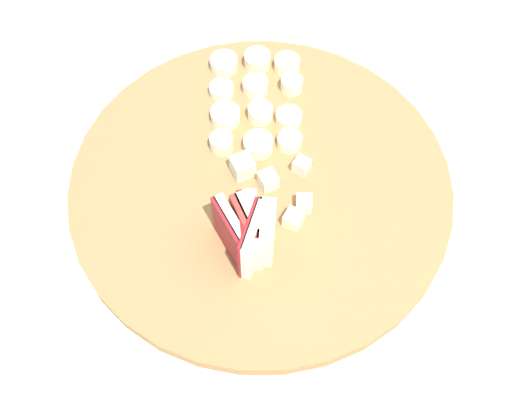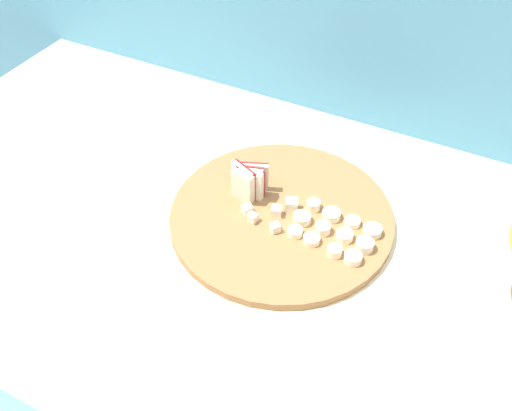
{
  "view_description": "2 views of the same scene",
  "coord_description": "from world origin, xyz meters",
  "px_view_note": "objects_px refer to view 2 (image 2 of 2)",
  "views": [
    {
      "loc": [
        -0.31,
        0.12,
        1.42
      ],
      "look_at": [
        -0.03,
        0.09,
        0.94
      ],
      "focal_mm": 43.19,
      "sensor_mm": 36.0,
      "label": 1
    },
    {
      "loc": [
        0.26,
        -0.52,
        1.58
      ],
      "look_at": [
        -0.04,
        0.07,
        0.93
      ],
      "focal_mm": 39.54,
      "sensor_mm": 36.0,
      "label": 2
    }
  ],
  "objects_px": {
    "apple_wedge_fan": "(248,182)",
    "banana_slice_rows": "(335,231)",
    "cutting_board": "(281,216)",
    "apple_dice_pile": "(274,212)"
  },
  "relations": [
    {
      "from": "cutting_board",
      "to": "apple_wedge_fan",
      "type": "xyz_separation_m",
      "value": [
        -0.07,
        0.02,
        0.04
      ]
    },
    {
      "from": "apple_wedge_fan",
      "to": "apple_dice_pile",
      "type": "distance_m",
      "value": 0.07
    },
    {
      "from": "cutting_board",
      "to": "apple_dice_pile",
      "type": "relative_size",
      "value": 4.36
    },
    {
      "from": "cutting_board",
      "to": "apple_wedge_fan",
      "type": "distance_m",
      "value": 0.08
    },
    {
      "from": "banana_slice_rows",
      "to": "cutting_board",
      "type": "bearing_deg",
      "value": 177.04
    },
    {
      "from": "apple_wedge_fan",
      "to": "banana_slice_rows",
      "type": "relative_size",
      "value": 0.43
    },
    {
      "from": "banana_slice_rows",
      "to": "apple_wedge_fan",
      "type": "bearing_deg",
      "value": 172.3
    },
    {
      "from": "cutting_board",
      "to": "apple_wedge_fan",
      "type": "bearing_deg",
      "value": 166.05
    },
    {
      "from": "cutting_board",
      "to": "apple_wedge_fan",
      "type": "height_order",
      "value": "apple_wedge_fan"
    },
    {
      "from": "apple_dice_pile",
      "to": "banana_slice_rows",
      "type": "bearing_deg",
      "value": 2.98
    }
  ]
}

